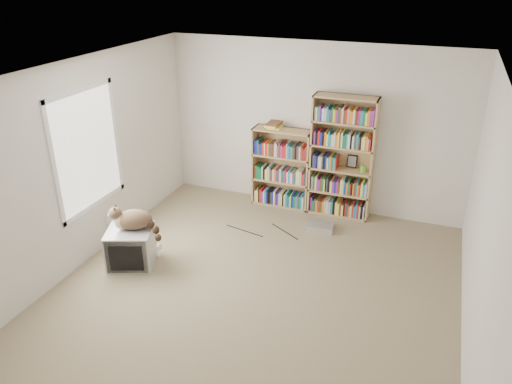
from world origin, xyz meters
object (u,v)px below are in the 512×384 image
(bookcase_tall, at_px, (342,160))
(dvd_player, at_px, (320,227))
(cat, at_px, (138,223))
(bookcase_short, at_px, (282,171))
(crt_tv, at_px, (131,247))

(bookcase_tall, distance_m, dvd_player, 1.02)
(cat, distance_m, bookcase_tall, 3.05)
(bookcase_short, xyz_separation_m, dvd_player, (0.78, -0.61, -0.51))
(cat, xyz_separation_m, dvd_player, (1.91, 1.64, -0.52))
(bookcase_short, relative_size, dvd_player, 3.23)
(cat, bearing_deg, dvd_player, 14.25)
(crt_tv, relative_size, dvd_player, 1.82)
(cat, height_order, dvd_player, cat)
(crt_tv, relative_size, bookcase_short, 0.56)
(cat, relative_size, dvd_player, 1.98)
(bookcase_tall, bearing_deg, bookcase_short, 179.90)
(crt_tv, distance_m, bookcase_short, 2.63)
(cat, bearing_deg, crt_tv, -177.35)
(bookcase_short, height_order, dvd_player, bookcase_short)
(crt_tv, bearing_deg, dvd_player, 19.52)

